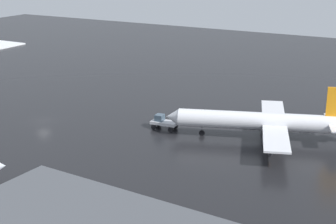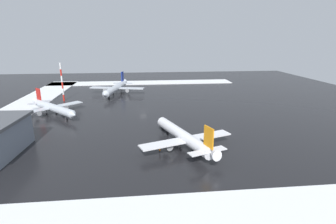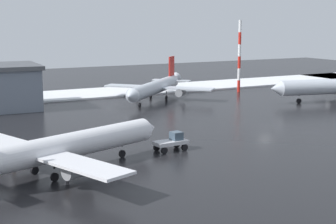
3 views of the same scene
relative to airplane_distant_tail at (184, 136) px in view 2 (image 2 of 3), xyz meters
name	(u,v)px [view 2 (image 2 of 3)]	position (x,y,z in m)	size (l,w,h in m)	color
ground_plane	(143,110)	(-37.97, -10.29, -3.05)	(240.00, 240.00, 0.00)	black
snow_bank_far	(13,114)	(-37.97, -60.29, -2.88)	(152.00, 16.00, 0.35)	white
snow_bank_left	(142,83)	(-104.97, -10.29, -2.88)	(14.00, 116.00, 0.35)	white
snow_bank_right	(149,222)	(29.03, -10.29, -2.88)	(14.00, 116.00, 0.35)	white
airplane_distant_tail	(184,136)	(0.00, 0.00, 0.00)	(30.08, 25.40, 9.24)	white
airplane_parked_portside	(116,88)	(-70.12, -23.75, 0.31)	(33.95, 28.44, 10.17)	silver
airplane_parked_starboard	(53,108)	(-34.47, -43.89, -0.09)	(23.99, 23.22, 8.96)	silver
pushback_tug	(165,123)	(-16.68, -3.48, -1.77)	(4.75, 2.60, 2.50)	silver
ground_crew_by_nose_gear	(160,150)	(3.65, -6.62, -2.08)	(0.36, 0.36, 1.71)	black
ground_crew_mid_apron	(198,143)	(0.13, 3.89, -2.08)	(0.36, 0.36, 1.71)	black
antenna_mast	(62,82)	(-58.63, -46.67, 5.68)	(0.70, 0.70, 17.47)	red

